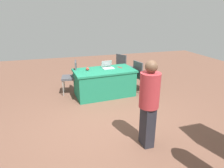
# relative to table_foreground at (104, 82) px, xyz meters

# --- Properties ---
(ground_plane) EXTENTS (14.40, 14.40, 0.00)m
(ground_plane) POSITION_rel_table_foreground_xyz_m (0.39, 1.60, -0.38)
(ground_plane) COLOR brown
(table_foreground) EXTENTS (1.76, 1.03, 0.76)m
(table_foreground) POSITION_rel_table_foreground_xyz_m (0.00, 0.00, 0.00)
(table_foreground) COLOR #1E7A56
(table_foreground) RESTS_ON ground
(chair_near_front) EXTENTS (0.53, 0.53, 0.95)m
(chair_near_front) POSITION_rel_table_foreground_xyz_m (-1.12, 0.06, 0.16)
(chair_near_front) COLOR #9E9993
(chair_near_front) RESTS_ON ground
(chair_tucked_left) EXTENTS (0.60, 0.60, 0.97)m
(chair_tucked_left) POSITION_rel_table_foreground_xyz_m (-0.95, -1.01, 0.18)
(chair_tucked_left) COLOR #9E9993
(chair_tucked_left) RESTS_ON ground
(chair_back_row) EXTENTS (0.50, 0.50, 0.97)m
(chair_back_row) POSITION_rel_table_foreground_xyz_m (0.88, -0.39, 0.18)
(chair_back_row) COLOR #9E9993
(chair_back_row) RESTS_ON ground
(person_attendee_standing) EXTENTS (0.34, 0.34, 1.58)m
(person_attendee_standing) POSITION_rel_table_foreground_xyz_m (-0.14, 2.48, 0.49)
(person_attendee_standing) COLOR #26262D
(person_attendee_standing) RESTS_ON ground
(laptop_silver) EXTENTS (0.34, 0.32, 0.21)m
(laptop_silver) POSITION_rel_table_foreground_xyz_m (-0.14, -0.15, 0.42)
(laptop_silver) COLOR silver
(laptop_silver) RESTS_ON table_foreground
(yarn_ball) EXTENTS (0.09, 0.09, 0.09)m
(yarn_ball) POSITION_rel_table_foreground_xyz_m (0.47, -0.06, 0.43)
(yarn_ball) COLOR #B2382D
(yarn_ball) RESTS_ON table_foreground
(scissors_red) EXTENTS (0.11, 0.18, 0.01)m
(scissors_red) POSITION_rel_table_foreground_xyz_m (-0.50, -0.11, 0.38)
(scissors_red) COLOR red
(scissors_red) RESTS_ON table_foreground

